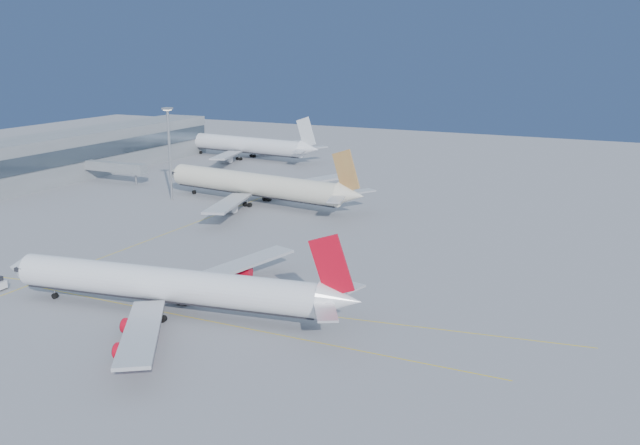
{
  "coord_description": "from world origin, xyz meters",
  "views": [
    {
      "loc": [
        64.79,
        -104.69,
        44.45
      ],
      "look_at": [
        0.55,
        28.51,
        7.0
      ],
      "focal_mm": 40.0,
      "sensor_mm": 36.0,
      "label": 1
    }
  ],
  "objects_px": {
    "airliner_etihad": "(258,185)",
    "airliner_third": "(247,145)",
    "airliner_virgin": "(173,286)",
    "light_mast": "(169,146)"
  },
  "relations": [
    {
      "from": "airliner_third",
      "to": "light_mast",
      "type": "bearing_deg",
      "value": -68.49
    },
    {
      "from": "airliner_virgin",
      "to": "light_mast",
      "type": "xyz_separation_m",
      "value": [
        -55.19,
        72.29,
        10.84
      ]
    },
    {
      "from": "airliner_etihad",
      "to": "light_mast",
      "type": "height_order",
      "value": "light_mast"
    },
    {
      "from": "airliner_virgin",
      "to": "airliner_third",
      "type": "distance_m",
      "value": 164.72
    },
    {
      "from": "airliner_virgin",
      "to": "light_mast",
      "type": "bearing_deg",
      "value": 119.0
    },
    {
      "from": "airliner_third",
      "to": "airliner_virgin",
      "type": "bearing_deg",
      "value": -56.41
    },
    {
      "from": "airliner_etihad",
      "to": "airliner_third",
      "type": "xyz_separation_m",
      "value": [
        -45.32,
        67.84,
        -0.05
      ]
    },
    {
      "from": "airliner_third",
      "to": "light_mast",
      "type": "height_order",
      "value": "light_mast"
    },
    {
      "from": "airliner_third",
      "to": "light_mast",
      "type": "distance_m",
      "value": 77.6
    },
    {
      "from": "airliner_virgin",
      "to": "airliner_third",
      "type": "height_order",
      "value": "airliner_third"
    }
  ]
}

